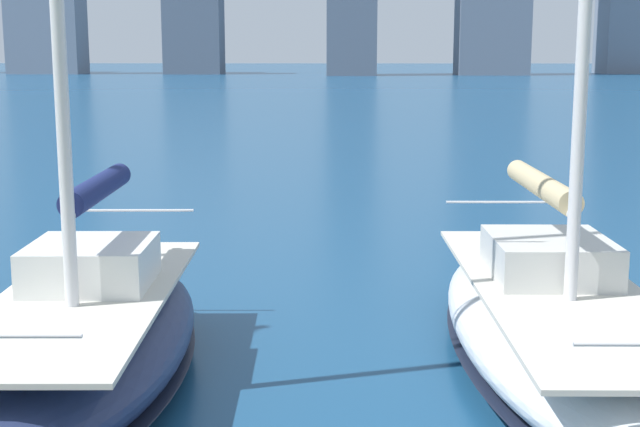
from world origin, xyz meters
name	(u,v)px	position (x,y,z in m)	size (l,w,h in m)	color
sailboat_tan	(555,320)	(-2.52, -6.98, 0.68)	(2.80, 8.29, 12.19)	silver
sailboat_navy	(86,331)	(3.43, -6.10, 0.74)	(2.77, 6.93, 13.05)	navy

